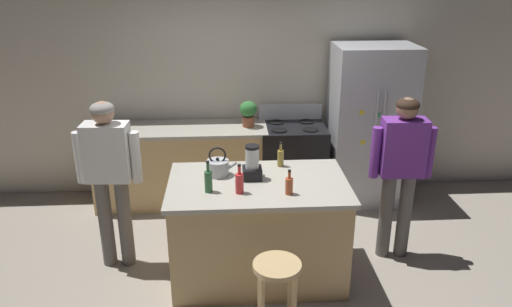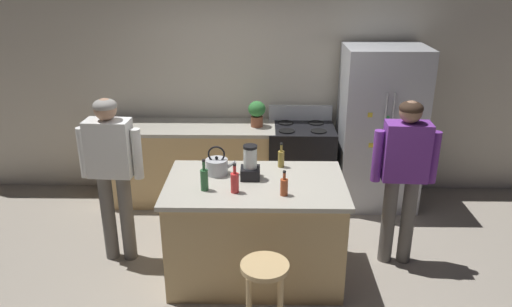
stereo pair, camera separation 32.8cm
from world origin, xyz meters
TOP-DOWN VIEW (x-y plane):
  - ground_plane at (0.00, 0.00)m, footprint 14.00×14.00m
  - back_wall at (0.00, 1.95)m, footprint 8.00×0.10m
  - kitchen_island at (0.00, 0.00)m, footprint 1.57×0.98m
  - back_counter_run at (-0.80, 1.55)m, footprint 2.00×0.64m
  - refrigerator at (1.40, 1.50)m, footprint 0.90×0.73m
  - stove_range at (0.51, 1.52)m, footprint 0.76×0.65m
  - person_by_island_left at (-1.33, 0.25)m, footprint 0.59×0.24m
  - person_by_sink_right at (1.35, 0.24)m, footprint 0.59×0.24m
  - bar_stool at (0.08, -0.86)m, footprint 0.36×0.36m
  - potted_plant at (-0.01, 1.55)m, footprint 0.20×0.20m
  - blender_appliance at (-0.05, 0.08)m, footprint 0.17×0.17m
  - bottle_olive_oil at (-0.42, -0.16)m, footprint 0.07×0.07m
  - bottle_vinegar at (0.23, 0.35)m, footprint 0.06×0.06m
  - bottle_cooking_sauce at (0.24, -0.25)m, footprint 0.06×0.06m
  - bottle_soda at (-0.17, -0.20)m, footprint 0.07×0.07m
  - tea_kettle at (-0.35, 0.17)m, footprint 0.28×0.20m

SIDE VIEW (x-z plane):
  - ground_plane at x=0.00m, z-range 0.00..0.00m
  - back_counter_run at x=-0.80m, z-range 0.00..0.94m
  - kitchen_island at x=0.00m, z-range 0.00..0.94m
  - stove_range at x=0.51m, z-range -0.08..1.04m
  - bar_stool at x=0.08m, z-range 0.19..0.87m
  - refrigerator at x=1.40m, z-range 0.00..1.87m
  - person_by_sink_right at x=1.35m, z-range 0.17..1.78m
  - person_by_island_left at x=-1.33m, z-range 0.17..1.79m
  - bottle_cooking_sauce at x=0.24m, z-range 0.91..1.13m
  - tea_kettle at x=-0.35m, z-range 0.88..1.15m
  - bottle_vinegar at x=0.23m, z-range 0.91..1.14m
  - bottle_soda at x=-0.17m, z-range 0.91..1.16m
  - bottle_olive_oil at x=-0.42m, z-range 0.90..1.18m
  - blender_appliance at x=-0.05m, z-range 0.91..1.22m
  - potted_plant at x=-0.01m, z-range 0.96..1.26m
  - back_wall at x=0.00m, z-range 0.00..2.70m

